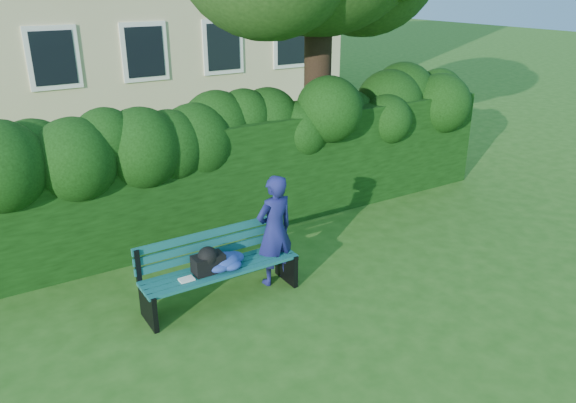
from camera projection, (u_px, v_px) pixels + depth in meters
ground at (311, 278)px, 7.81m from camera, size 80.00×80.00×0.00m
hedge at (236, 174)px, 9.21m from camera, size 10.00×1.00×1.80m
park_bench at (218, 265)px, 7.12m from camera, size 2.05×0.57×0.89m
man_reading at (275, 230)px, 7.45m from camera, size 0.60×0.43×1.54m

